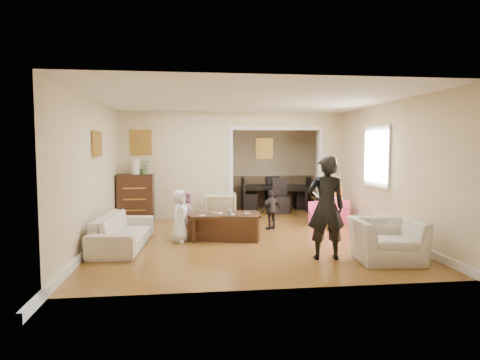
{
  "coord_description": "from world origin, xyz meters",
  "views": [
    {
      "loc": [
        -1.04,
        -8.33,
        1.75
      ],
      "look_at": [
        0.0,
        0.2,
        1.05
      ],
      "focal_mm": 30.76,
      "sensor_mm": 36.0,
      "label": 1
    }
  ],
  "objects": [
    {
      "name": "framed_art_alcove",
      "position": [
        1.1,
        3.44,
        1.7
      ],
      "size": [
        0.45,
        0.03,
        0.55
      ],
      "primitive_type": "cube",
      "color": "brown"
    },
    {
      "name": "floor",
      "position": [
        0.0,
        0.0,
        0.0
      ],
      "size": [
        7.0,
        7.0,
        0.0
      ],
      "primitive_type": "plane",
      "color": "olive",
      "rests_on": "ground"
    },
    {
      "name": "cyan_cup",
      "position": [
        2.13,
        0.63,
        0.58
      ],
      "size": [
        0.08,
        0.08,
        0.08
      ],
      "primitive_type": "cylinder",
      "color": "#24B0B4",
      "rests_on": "play_table"
    },
    {
      "name": "coffee_cup",
      "position": [
        -0.29,
        -0.7,
        0.53
      ],
      "size": [
        0.11,
        0.11,
        0.09
      ],
      "primitive_type": "imported",
      "rotation": [
        0.0,
        0.0,
        -0.24
      ],
      "color": "silver",
      "rests_on": "coffee_table"
    },
    {
      "name": "toy_block",
      "position": [
        2.11,
        0.8,
        0.56
      ],
      "size": [
        0.1,
        0.08,
        0.05
      ],
      "primitive_type": "cube",
      "rotation": [
        0.0,
        0.0,
        0.36
      ],
      "color": "red",
      "rests_on": "play_table"
    },
    {
      "name": "coffee_table",
      "position": [
        -0.39,
        -0.65,
        0.24
      ],
      "size": [
        1.41,
        0.93,
        0.49
      ],
      "primitive_type": "cube",
      "rotation": [
        0.0,
        0.0,
        -0.24
      ],
      "color": "#3B2312",
      "rests_on": "ground"
    },
    {
      "name": "table_lamp",
      "position": [
        -2.3,
        1.39,
        1.29
      ],
      "size": [
        0.22,
        0.22,
        0.36
      ],
      "primitive_type": "cylinder",
      "color": "beige",
      "rests_on": "dresser"
    },
    {
      "name": "dresser",
      "position": [
        -2.3,
        1.39,
        0.55
      ],
      "size": [
        0.81,
        0.45,
        1.11
      ],
      "primitive_type": "cube",
      "color": "#341B0F",
      "rests_on": "ground"
    },
    {
      "name": "framed_art_partition",
      "position": [
        -2.2,
        1.7,
        1.85
      ],
      "size": [
        0.45,
        0.03,
        0.55
      ],
      "primitive_type": "cube",
      "color": "brown",
      "rests_on": "partition_left"
    },
    {
      "name": "cereal_box",
      "position": [
        2.35,
        0.78,
        0.69
      ],
      "size": [
        0.2,
        0.07,
        0.3
      ],
      "primitive_type": "cube",
      "rotation": [
        0.0,
        0.0,
        0.01
      ],
      "color": "yellow",
      "rests_on": "play_table"
    },
    {
      "name": "child_kneel_b",
      "position": [
        -1.09,
        -0.35,
        0.45
      ],
      "size": [
        0.39,
        0.47,
        0.89
      ],
      "primitive_type": "imported",
      "rotation": [
        0.0,
        0.0,
        1.68
      ],
      "color": "#CE819B",
      "rests_on": "ground"
    },
    {
      "name": "craft_papers",
      "position": [
        -0.44,
        -0.68,
        0.49
      ],
      "size": [
        0.97,
        0.42,
        0.0
      ],
      "color": "white",
      "rests_on": "coffee_table"
    },
    {
      "name": "partition_right",
      "position": [
        2.48,
        1.8,
        1.3
      ],
      "size": [
        0.55,
        0.18,
        2.6
      ],
      "primitive_type": "cube",
      "color": "beige",
      "rests_on": "ground"
    },
    {
      "name": "potted_plant",
      "position": [
        -2.1,
        1.39,
        1.27
      ],
      "size": [
        0.28,
        0.24,
        0.31
      ],
      "primitive_type": "imported",
      "color": "#436B2F",
      "rests_on": "dresser"
    },
    {
      "name": "play_table",
      "position": [
        2.23,
        0.68,
        0.27
      ],
      "size": [
        0.57,
        0.57,
        0.54
      ],
      "primitive_type": "cube",
      "rotation": [
        0.0,
        0.0,
        0.01
      ],
      "color": "#FF4383",
      "rests_on": "ground"
    },
    {
      "name": "framed_art_sofa_wall",
      "position": [
        -2.71,
        -0.6,
        1.8
      ],
      "size": [
        0.03,
        0.55,
        0.4
      ],
      "primitive_type": "cube",
      "color": "brown"
    },
    {
      "name": "play_bowl",
      "position": [
        2.28,
        0.56,
        0.57
      ],
      "size": [
        0.22,
        0.22,
        0.05
      ],
      "primitive_type": "imported",
      "rotation": [
        0.0,
        0.0,
        0.01
      ],
      "color": "silver",
      "rests_on": "play_table"
    },
    {
      "name": "sofa",
      "position": [
        -2.21,
        -1.08,
        0.28
      ],
      "size": [
        0.9,
        1.99,
        0.57
      ],
      "primitive_type": "imported",
      "rotation": [
        0.0,
        0.0,
        1.49
      ],
      "color": "beige",
      "rests_on": "ground"
    },
    {
      "name": "child_kneel_a",
      "position": [
        -1.24,
        -0.8,
        0.48
      ],
      "size": [
        0.47,
        0.56,
        0.97
      ],
      "primitive_type": "imported",
      "rotation": [
        0.0,
        0.0,
        1.16
      ],
      "color": "white",
      "rests_on": "ground"
    },
    {
      "name": "dining_table",
      "position": [
        1.34,
        2.87,
        0.33
      ],
      "size": [
        2.06,
        1.47,
        0.65
      ],
      "primitive_type": "imported",
      "rotation": [
        0.0,
        0.0,
        -0.25
      ],
      "color": "black",
      "rests_on": "ground"
    },
    {
      "name": "partition_header",
      "position": [
        1.1,
        1.8,
        2.42
      ],
      "size": [
        2.22,
        0.18,
        0.35
      ],
      "primitive_type": "cube",
      "color": "beige",
      "rests_on": "partition_right"
    },
    {
      "name": "adult_person",
      "position": [
        1.04,
        -2.25,
        0.81
      ],
      "size": [
        0.61,
        0.42,
        1.62
      ],
      "primitive_type": "imported",
      "rotation": [
        0.0,
        0.0,
        3.08
      ],
      "color": "black",
      "rests_on": "ground"
    },
    {
      "name": "child_toddler",
      "position": [
        0.66,
        0.1,
        0.42
      ],
      "size": [
        0.53,
        0.4,
        0.83
      ],
      "primitive_type": "imported",
      "rotation": [
        0.0,
        0.0,
        -2.68
      ],
      "color": "black",
      "rests_on": "ground"
    },
    {
      "name": "armchair_back",
      "position": [
        -0.34,
        1.2,
        0.33
      ],
      "size": [
        0.76,
        0.78,
        0.67
      ],
      "primitive_type": "imported",
      "rotation": [
        0.0,
        0.0,
        3.08
      ],
      "color": "tan",
      "rests_on": "ground"
    },
    {
      "name": "window_pane",
      "position": [
        2.73,
        -0.4,
        1.55
      ],
      "size": [
        0.03,
        0.95,
        1.1
      ],
      "primitive_type": "cube",
      "color": "white",
      "rests_on": "ground"
    },
    {
      "name": "partition_left",
      "position": [
        -1.38,
        1.8,
        1.3
      ],
      "size": [
        2.75,
        0.18,
        2.6
      ],
      "primitive_type": "cube",
      "color": "beige",
      "rests_on": "ground"
    },
    {
      "name": "armchair_front",
      "position": [
        1.94,
        -2.48,
        0.32
      ],
      "size": [
        1.05,
        0.93,
        0.64
      ],
      "primitive_type": "imported",
      "rotation": [
        0.0,
        0.0,
        -0.07
      ],
      "color": "beige",
      "rests_on": "ground"
    }
  ]
}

